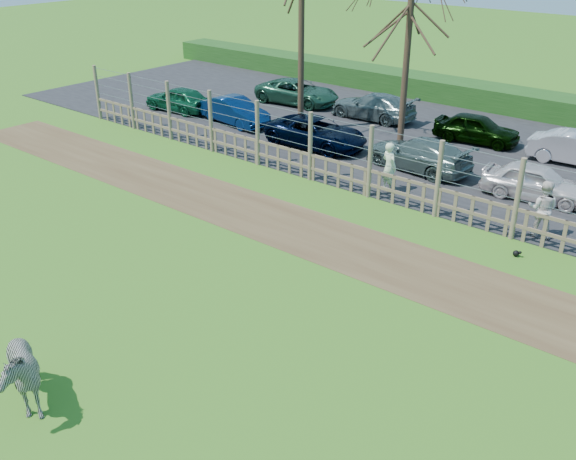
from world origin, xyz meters
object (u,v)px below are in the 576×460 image
Objects in this scene: tree_mid at (409,24)px; visitor_b at (543,209)px; zebra at (15,372)px; car_3 at (418,154)px; crow at (516,253)px; car_0 at (179,99)px; car_2 at (316,132)px; car_10 at (477,129)px; car_1 at (235,111)px; car_9 at (373,106)px; car_4 at (536,182)px; car_8 at (297,92)px; visitor_a at (389,167)px.

tree_mid reaches higher than visitor_b.
zebra reaches higher than car_3.
crow is 19.08m from car_0.
zebra is 16.88m from car_2.
car_1 is at bearing 108.46° from car_10.
car_9 is (-2.99, 2.55, -4.23)m from tree_mid.
car_9 is (-0.43, 4.97, 0.00)m from car_2.
car_4 and car_8 have the same top height.
tree_mid is at bearing 128.53° from car_10.
car_3 is at bearing -83.33° from car_1.
tree_mid is 1.58× the size of car_2.
car_3 is at bearing 46.28° from car_9.
tree_mid reaches higher than car_1.
car_0 reaches higher than crow.
car_10 is at bearing 44.59° from tree_mid.
car_3 is 0.96× the size of car_8.
crow is at bearing 72.20° from car_0.
car_0 is 3.66m from car_1.
car_2 is 6.74m from car_10.
car_1 and car_2 have the same top height.
zebra is 16.80m from car_4.
zebra is 1.08× the size of visitor_a.
car_0 is 0.82× the size of car_2.
car_4 is (3.91, 16.33, -0.14)m from zebra.
car_0 is (-13.31, 2.37, -0.26)m from visitor_a.
visitor_a reaches higher than car_9.
visitor_a is (2.26, -4.68, -3.96)m from tree_mid.
car_8 is at bearing 161.67° from tree_mid.
car_4 is (-1.12, 4.31, 0.54)m from crow.
car_8 reaches higher than crow.
car_2 is 1.00× the size of car_8.
visitor_b reaches higher than car_1.
tree_mid reaches higher than crow.
visitor_a is at bearing 160.98° from crow.
car_1 is (-14.95, 2.72, -0.26)m from visitor_b.
car_1 is 13.82m from car_4.
car_8 is (-15.02, 7.35, -0.26)m from visitor_b.
zebra is 0.43× the size of car_2.
zebra is 0.51× the size of car_1.
visitor_a is at bearing 74.80° from car_0.
car_9 is at bearing -95.08° from car_8.
tree_mid reaches higher than car_2.
zebra reaches higher than car_10.
car_3 and car_4 have the same top height.
car_9 is at bearing 56.84° from car_4.
car_0 is 0.85× the size of car_9.
tree_mid is 5.32m from car_10.
car_0 and car_1 have the same top height.
visitor_a is at bearing -64.21° from tree_mid.
car_1 is at bearing -43.56° from car_9.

